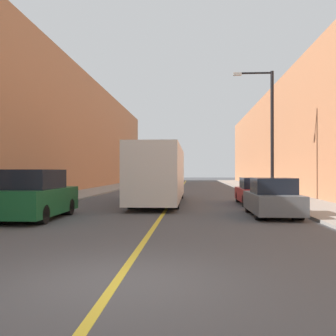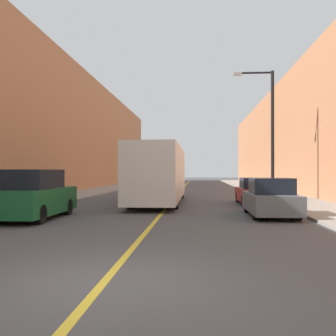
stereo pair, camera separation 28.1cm
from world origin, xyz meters
The scene contains 11 objects.
ground_plane centered at (0.00, 0.00, 0.00)m, with size 200.00×200.00×0.00m, color #474749.
sidewalk_left centered at (-7.38, 30.00, 0.06)m, with size 3.19×72.00×0.11m, color gray.
sidewalk_right centered at (7.38, 30.00, 0.06)m, with size 3.19×72.00×0.11m, color gray.
building_row_left centered at (-10.97, 30.00, 5.67)m, with size 4.00×72.00×11.35m, color #B2724C.
building_row_right centered at (10.97, 30.00, 5.02)m, with size 4.00×72.00×10.04m, color #B2724C.
road_center_line centered at (0.00, 30.00, 0.00)m, with size 0.16×72.00×0.01m, color gold.
bus centered at (-0.63, 16.06, 1.71)m, with size 2.49×11.67×3.19m.
parked_suv_left centered at (-4.73, 8.21, 0.88)m, with size 1.89×4.65×1.90m.
car_right_near centered at (4.51, 9.78, 0.70)m, with size 1.78×4.30×1.57m.
car_right_mid centered at (4.75, 15.28, 0.67)m, with size 1.86×4.70×1.48m.
street_lamp_right centered at (5.89, 17.70, 4.53)m, with size 2.44×0.24×7.80m.
Camera 1 is at (1.28, -6.47, 1.86)m, focal length 42.00 mm.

